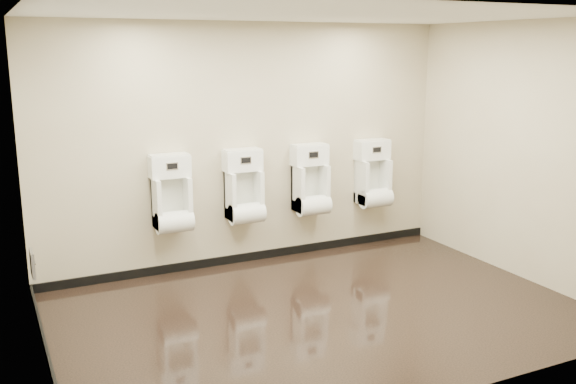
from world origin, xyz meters
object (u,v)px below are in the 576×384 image
object	(u,v)px
urinal_2	(311,185)
access_panel	(32,264)
urinal_0	(172,199)
urinal_3	(373,179)
urinal_1	(244,192)

from	to	relation	value
urinal_2	access_panel	bearing A→B (deg)	-172.88
access_panel	urinal_0	world-z (taller)	urinal_0
access_panel	urinal_0	bearing A→B (deg)	15.05
urinal_3	urinal_0	bearing A→B (deg)	180.00
urinal_3	access_panel	bearing A→B (deg)	-174.41
access_panel	urinal_1	size ratio (longest dim) A/B	0.30
urinal_2	urinal_3	bearing A→B (deg)	0.00
urinal_0	urinal_2	bearing A→B (deg)	0.00
urinal_1	urinal_0	bearing A→B (deg)	180.00
urinal_0	urinal_1	world-z (taller)	same
urinal_0	urinal_2	world-z (taller)	same
access_panel	urinal_0	distance (m)	1.59
urinal_1	urinal_2	xyz separation A→B (m)	(0.87, 0.00, 0.00)
urinal_0	urinal_3	xyz separation A→B (m)	(2.61, 0.00, 0.00)
urinal_0	urinal_3	size ratio (longest dim) A/B	1.00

